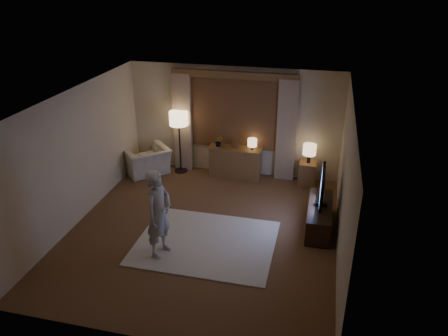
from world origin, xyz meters
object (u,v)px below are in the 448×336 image
(side_table, at_px, (307,174))
(person, at_px, (159,214))
(armchair, at_px, (147,161))
(tv_stand, at_px, (319,217))
(sideboard, at_px, (235,163))

(side_table, height_order, person, person)
(armchair, height_order, person, person)
(side_table, height_order, tv_stand, side_table)
(armchair, distance_m, tv_stand, 4.46)
(side_table, bearing_deg, armchair, -175.92)
(tv_stand, bearing_deg, side_table, 100.74)
(sideboard, xyz_separation_m, tv_stand, (2.06, -1.86, -0.10))
(sideboard, xyz_separation_m, side_table, (1.72, -0.05, -0.07))
(armchair, height_order, side_table, armchair)
(armchair, bearing_deg, person, 72.64)
(armchair, xyz_separation_m, person, (1.52, -3.04, 0.49))
(armchair, xyz_separation_m, tv_stand, (4.19, -1.54, -0.08))
(sideboard, height_order, armchair, sideboard)
(armchair, xyz_separation_m, side_table, (3.85, 0.27, -0.05))
(sideboard, bearing_deg, armchair, -171.34)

